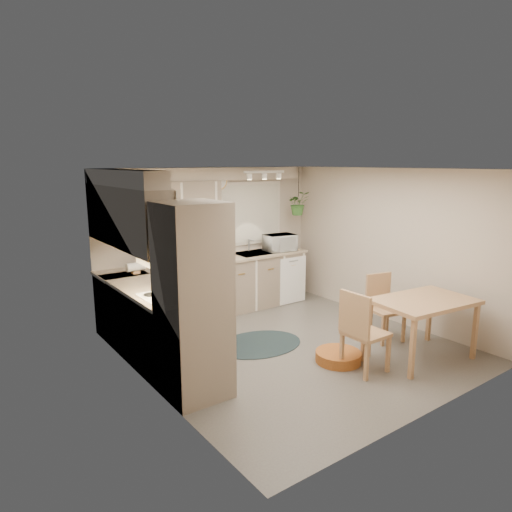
# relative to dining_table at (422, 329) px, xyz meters

# --- Properties ---
(floor) EXTENTS (4.20, 4.20, 0.00)m
(floor) POSITION_rel_dining_table_xyz_m (-1.14, 1.24, -0.39)
(floor) COLOR #625E56
(floor) RESTS_ON ground
(ceiling) EXTENTS (4.20, 4.20, 0.00)m
(ceiling) POSITION_rel_dining_table_xyz_m (-1.14, 1.24, 2.01)
(ceiling) COLOR white
(ceiling) RESTS_ON wall_back
(wall_back) EXTENTS (4.00, 0.04, 2.40)m
(wall_back) POSITION_rel_dining_table_xyz_m (-1.14, 3.34, 0.81)
(wall_back) COLOR #BBAC9B
(wall_back) RESTS_ON floor
(wall_front) EXTENTS (4.00, 0.04, 2.40)m
(wall_front) POSITION_rel_dining_table_xyz_m (-1.14, -0.86, 0.81)
(wall_front) COLOR #BBAC9B
(wall_front) RESTS_ON floor
(wall_left) EXTENTS (0.04, 4.20, 2.40)m
(wall_left) POSITION_rel_dining_table_xyz_m (-3.14, 1.24, 0.81)
(wall_left) COLOR #BBAC9B
(wall_left) RESTS_ON floor
(wall_right) EXTENTS (0.04, 4.20, 2.40)m
(wall_right) POSITION_rel_dining_table_xyz_m (0.86, 1.24, 0.81)
(wall_right) COLOR #BBAC9B
(wall_right) RESTS_ON floor
(base_cab_left) EXTENTS (0.60, 1.85, 0.90)m
(base_cab_left) POSITION_rel_dining_table_xyz_m (-2.84, 2.12, 0.06)
(base_cab_left) COLOR gray
(base_cab_left) RESTS_ON floor
(base_cab_back) EXTENTS (3.60, 0.60, 0.90)m
(base_cab_back) POSITION_rel_dining_table_xyz_m (-1.34, 3.04, 0.06)
(base_cab_back) COLOR gray
(base_cab_back) RESTS_ON floor
(counter_left) EXTENTS (0.64, 1.89, 0.04)m
(counter_left) POSITION_rel_dining_table_xyz_m (-2.83, 2.12, 0.53)
(counter_left) COLOR tan
(counter_left) RESTS_ON base_cab_left
(counter_back) EXTENTS (3.64, 0.64, 0.04)m
(counter_back) POSITION_rel_dining_table_xyz_m (-1.34, 3.03, 0.53)
(counter_back) COLOR tan
(counter_back) RESTS_ON base_cab_back
(oven_stack) EXTENTS (0.65, 0.65, 2.10)m
(oven_stack) POSITION_rel_dining_table_xyz_m (-2.81, 0.87, 0.66)
(oven_stack) COLOR gray
(oven_stack) RESTS_ON floor
(wall_oven_face) EXTENTS (0.02, 0.56, 0.58)m
(wall_oven_face) POSITION_rel_dining_table_xyz_m (-2.49, 0.87, 0.66)
(wall_oven_face) COLOR white
(wall_oven_face) RESTS_ON oven_stack
(upper_cab_left) EXTENTS (0.35, 2.00, 0.75)m
(upper_cab_left) POSITION_rel_dining_table_xyz_m (-2.96, 2.24, 1.43)
(upper_cab_left) COLOR gray
(upper_cab_left) RESTS_ON wall_left
(upper_cab_back) EXTENTS (2.00, 0.35, 0.75)m
(upper_cab_back) POSITION_rel_dining_table_xyz_m (-2.14, 3.17, 1.43)
(upper_cab_back) COLOR gray
(upper_cab_back) RESTS_ON wall_back
(soffit_left) EXTENTS (0.30, 2.00, 0.20)m
(soffit_left) POSITION_rel_dining_table_xyz_m (-2.99, 2.24, 1.91)
(soffit_left) COLOR #BBAC9B
(soffit_left) RESTS_ON wall_left
(soffit_back) EXTENTS (3.60, 0.30, 0.20)m
(soffit_back) POSITION_rel_dining_table_xyz_m (-1.34, 3.19, 1.91)
(soffit_back) COLOR #BBAC9B
(soffit_back) RESTS_ON wall_back
(cooktop) EXTENTS (0.52, 0.58, 0.02)m
(cooktop) POSITION_rel_dining_table_xyz_m (-2.82, 1.54, 0.55)
(cooktop) COLOR white
(cooktop) RESTS_ON counter_left
(range_hood) EXTENTS (0.40, 0.60, 0.14)m
(range_hood) POSITION_rel_dining_table_xyz_m (-2.84, 1.54, 1.01)
(range_hood) COLOR white
(range_hood) RESTS_ON upper_cab_left
(window_blinds) EXTENTS (1.40, 0.02, 1.00)m
(window_blinds) POSITION_rel_dining_table_xyz_m (-0.44, 3.31, 1.21)
(window_blinds) COLOR white
(window_blinds) RESTS_ON wall_back
(window_frame) EXTENTS (1.50, 0.02, 1.10)m
(window_frame) POSITION_rel_dining_table_xyz_m (-0.44, 3.32, 1.21)
(window_frame) COLOR silver
(window_frame) RESTS_ON wall_back
(sink) EXTENTS (0.70, 0.48, 0.10)m
(sink) POSITION_rel_dining_table_xyz_m (-0.44, 3.04, 0.51)
(sink) COLOR #95989C
(sink) RESTS_ON counter_back
(dishwasher_front) EXTENTS (0.58, 0.02, 0.83)m
(dishwasher_front) POSITION_rel_dining_table_xyz_m (0.16, 2.73, 0.03)
(dishwasher_front) COLOR white
(dishwasher_front) RESTS_ON base_cab_back
(track_light_bar) EXTENTS (0.80, 0.04, 0.04)m
(track_light_bar) POSITION_rel_dining_table_xyz_m (-0.44, 2.79, 1.94)
(track_light_bar) COLOR white
(track_light_bar) RESTS_ON ceiling
(wall_clock) EXTENTS (0.30, 0.03, 0.30)m
(wall_clock) POSITION_rel_dining_table_xyz_m (-0.99, 3.31, 1.79)
(wall_clock) COLOR gold
(wall_clock) RESTS_ON wall_back
(dining_table) EXTENTS (1.34, 0.97, 0.79)m
(dining_table) POSITION_rel_dining_table_xyz_m (0.00, 0.00, 0.00)
(dining_table) COLOR tan
(dining_table) RESTS_ON floor
(chair_left) EXTENTS (0.47, 0.47, 1.01)m
(chair_left) POSITION_rel_dining_table_xyz_m (-0.87, 0.18, 0.11)
(chair_left) COLOR tan
(chair_left) RESTS_ON floor
(chair_back) EXTENTS (0.52, 0.52, 0.93)m
(chair_back) POSITION_rel_dining_table_xyz_m (0.12, 0.67, 0.07)
(chair_back) COLOR tan
(chair_back) RESTS_ON floor
(braided_rug) EXTENTS (1.33, 1.04, 0.01)m
(braided_rug) POSITION_rel_dining_table_xyz_m (-1.44, 1.58, -0.39)
(braided_rug) COLOR black
(braided_rug) RESTS_ON floor
(pet_bed) EXTENTS (0.76, 0.76, 0.13)m
(pet_bed) POSITION_rel_dining_table_xyz_m (-0.95, 0.53, -0.33)
(pet_bed) COLOR #A05620
(pet_bed) RESTS_ON floor
(microwave) EXTENTS (0.56, 0.34, 0.36)m
(microwave) POSITION_rel_dining_table_xyz_m (0.02, 2.94, 0.73)
(microwave) COLOR white
(microwave) RESTS_ON counter_back
(soap_bottle) EXTENTS (0.10, 0.19, 0.08)m
(soap_bottle) POSITION_rel_dining_table_xyz_m (-0.93, 3.19, 0.59)
(soap_bottle) COLOR white
(soap_bottle) RESTS_ON counter_back
(hanging_plant) EXTENTS (0.51, 0.53, 0.33)m
(hanging_plant) POSITION_rel_dining_table_xyz_m (0.44, 2.94, 1.32)
(hanging_plant) COLOR #356629
(hanging_plant) RESTS_ON ceiling
(coffee_maker) EXTENTS (0.23, 0.27, 0.34)m
(coffee_maker) POSITION_rel_dining_table_xyz_m (-2.15, 3.04, 0.72)
(coffee_maker) COLOR black
(coffee_maker) RESTS_ON counter_back
(toaster) EXTENTS (0.31, 0.21, 0.17)m
(toaster) POSITION_rel_dining_table_xyz_m (-1.93, 3.06, 0.63)
(toaster) COLOR #95989C
(toaster) RESTS_ON counter_back
(knife_block) EXTENTS (0.10, 0.10, 0.22)m
(knife_block) POSITION_rel_dining_table_xyz_m (-1.37, 3.09, 0.66)
(knife_block) COLOR tan
(knife_block) RESTS_ON counter_back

